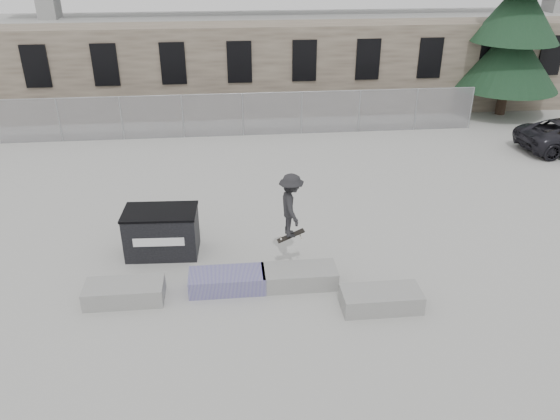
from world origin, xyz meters
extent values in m
plane|color=#A4A39F|center=(0.00, 0.00, 0.00)|extent=(120.00, 120.00, 0.00)
cube|color=#65584B|center=(0.00, 16.25, 2.25)|extent=(36.00, 2.50, 4.50)
cube|color=black|center=(-9.60, 14.98, 2.90)|extent=(1.20, 0.12, 2.00)
cube|color=black|center=(-6.40, 14.98, 2.90)|extent=(1.20, 0.12, 2.00)
cube|color=black|center=(-3.20, 14.98, 2.90)|extent=(1.20, 0.12, 2.00)
cube|color=black|center=(0.00, 14.98, 2.90)|extent=(1.20, 0.12, 2.00)
cube|color=black|center=(3.20, 14.98, 2.90)|extent=(1.20, 0.12, 2.00)
cube|color=black|center=(6.40, 14.98, 2.90)|extent=(1.20, 0.12, 2.00)
cube|color=black|center=(9.60, 14.98, 2.90)|extent=(1.20, 0.12, 2.00)
cube|color=black|center=(12.80, 14.98, 2.90)|extent=(1.20, 0.12, 2.00)
cube|color=black|center=(16.00, 14.98, 2.90)|extent=(1.20, 0.12, 2.00)
cylinder|color=gray|center=(-8.25, 12.50, 1.00)|extent=(0.06, 0.06, 2.00)
cylinder|color=gray|center=(-5.50, 12.50, 1.00)|extent=(0.06, 0.06, 2.00)
cylinder|color=gray|center=(-2.75, 12.50, 1.00)|extent=(0.06, 0.06, 2.00)
cylinder|color=gray|center=(0.00, 12.50, 1.00)|extent=(0.06, 0.06, 2.00)
cylinder|color=gray|center=(2.75, 12.50, 1.00)|extent=(0.06, 0.06, 2.00)
cylinder|color=gray|center=(5.50, 12.50, 1.00)|extent=(0.06, 0.06, 2.00)
cylinder|color=gray|center=(8.25, 12.50, 1.00)|extent=(0.06, 0.06, 2.00)
cylinder|color=gray|center=(11.00, 12.50, 1.00)|extent=(0.06, 0.06, 2.00)
cube|color=#99999E|center=(0.00, 12.50, 1.00)|extent=(22.00, 0.02, 2.00)
cylinder|color=gray|center=(0.00, 12.50, 2.00)|extent=(22.00, 0.04, 0.04)
cube|color=#989895|center=(-3.57, -0.20, 0.25)|extent=(2.00, 0.90, 0.49)
cube|color=#2D471E|center=(-3.57, -0.20, 0.43)|extent=(1.76, 0.66, 0.10)
cube|color=#362F8D|center=(-0.94, 0.06, 0.25)|extent=(2.00, 0.90, 0.49)
cube|color=#2D471E|center=(-0.94, 0.06, 0.43)|extent=(1.76, 0.66, 0.10)
cube|color=#989895|center=(0.99, 0.07, 0.25)|extent=(2.00, 0.90, 0.49)
cube|color=#2D471E|center=(0.99, 0.07, 0.43)|extent=(1.76, 0.66, 0.10)
cube|color=#989895|center=(2.90, -1.15, 0.25)|extent=(2.00, 0.90, 0.49)
cube|color=#2D471E|center=(2.90, -1.15, 0.43)|extent=(1.76, 0.66, 0.10)
cube|color=black|center=(-2.79, 2.12, 0.67)|extent=(2.11, 1.33, 1.33)
cube|color=black|center=(-2.79, 2.12, 1.35)|extent=(2.17, 1.39, 0.06)
cube|color=white|center=(-2.82, 1.48, 0.72)|extent=(1.44, 0.09, 0.26)
cylinder|color=#38281E|center=(13.61, 14.59, 1.38)|extent=(0.50, 0.50, 2.76)
cone|color=black|center=(13.61, 14.59, 3.00)|extent=(5.09, 5.09, 3.20)
cone|color=black|center=(13.61, 14.59, 5.20)|extent=(4.26, 4.26, 3.00)
cube|color=gray|center=(-20.00, 55.00, 2.00)|extent=(2.00, 3.00, 4.00)
imported|color=black|center=(0.87, 0.99, 1.93)|extent=(0.76, 1.22, 1.81)
cube|color=black|center=(0.87, 0.99, 0.99)|extent=(0.79, 0.30, 0.29)
cylinder|color=beige|center=(0.59, 0.92, 0.94)|extent=(0.06, 0.03, 0.06)
cylinder|color=beige|center=(0.59, 1.06, 0.94)|extent=(0.06, 0.03, 0.06)
cylinder|color=beige|center=(1.15, 0.92, 0.94)|extent=(0.06, 0.03, 0.06)
cylinder|color=beige|center=(1.15, 1.06, 0.94)|extent=(0.06, 0.03, 0.06)
camera|label=1|loc=(-0.77, -12.07, 8.44)|focal=35.00mm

